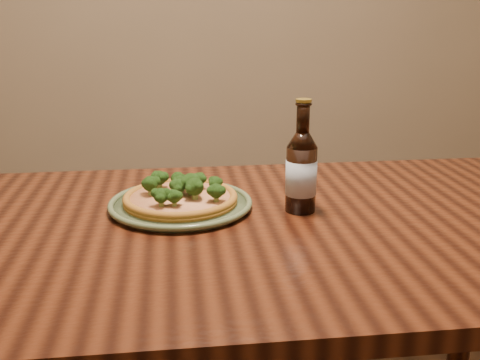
{
  "coord_description": "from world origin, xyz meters",
  "views": [
    {
      "loc": [
        -0.18,
        -1.01,
        1.19
      ],
      "look_at": [
        -0.03,
        0.18,
        0.82
      ],
      "focal_mm": 42.0,
      "sensor_mm": 36.0,
      "label": 1
    }
  ],
  "objects": [
    {
      "name": "plate",
      "position": [
        -0.17,
        0.21,
        0.76
      ],
      "size": [
        0.33,
        0.33,
        0.02
      ],
      "rotation": [
        0.0,
        0.0,
        0.09
      ],
      "color": "#536545",
      "rests_on": "table"
    },
    {
      "name": "beer_bottle",
      "position": [
        0.1,
        0.16,
        0.84
      ],
      "size": [
        0.07,
        0.07,
        0.25
      ],
      "rotation": [
        0.0,
        0.0,
        0.07
      ],
      "color": "black",
      "rests_on": "table"
    },
    {
      "name": "table",
      "position": [
        0.0,
        0.1,
        0.66
      ],
      "size": [
        1.6,
        0.9,
        0.75
      ],
      "color": "#3F1B0D",
      "rests_on": "ground"
    },
    {
      "name": "pizza",
      "position": [
        -0.16,
        0.21,
        0.78
      ],
      "size": [
        0.26,
        0.26,
        0.07
      ],
      "rotation": [
        0.0,
        0.0,
        -0.11
      ],
      "color": "#A16B24",
      "rests_on": "plate"
    }
  ]
}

